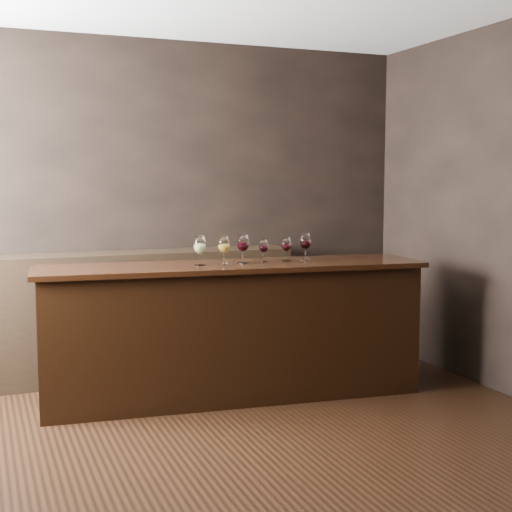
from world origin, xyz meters
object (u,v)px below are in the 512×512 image
object	(u,v)px
glass_amber	(224,245)
glass_red_c	(286,245)
bar_counter	(233,333)
back_bar_shelf	(121,315)
glass_red_a	(243,244)
glass_red_d	(305,242)
glass_white	(200,245)
glass_red_b	(264,246)

from	to	relation	value
glass_amber	glass_red_c	world-z (taller)	glass_amber
bar_counter	back_bar_shelf	size ratio (longest dim) A/B	0.97
glass_red_a	glass_red_d	xyz separation A→B (m)	(0.52, 0.01, -0.00)
glass_red_a	glass_red_c	size ratio (longest dim) A/B	1.17
glass_white	glass_red_a	bearing A→B (deg)	0.91
glass_red_c	glass_red_d	xyz separation A→B (m)	(0.16, -0.00, 0.02)
glass_red_c	bar_counter	bearing A→B (deg)	-176.94
glass_red_a	bar_counter	bearing A→B (deg)	-175.19
glass_amber	back_bar_shelf	bearing A→B (deg)	123.86
bar_counter	glass_amber	bearing A→B (deg)	-155.16
back_bar_shelf	glass_red_a	bearing A→B (deg)	-48.36
glass_white	back_bar_shelf	bearing A→B (deg)	116.06
back_bar_shelf	glass_red_b	bearing A→B (deg)	-41.76
glass_red_a	glass_red_b	world-z (taller)	glass_red_a
glass_amber	glass_red_a	bearing A→B (deg)	11.55
glass_red_c	glass_white	bearing A→B (deg)	-178.20
glass_red_d	glass_white	bearing A→B (deg)	-178.75
glass_red_a	glass_red_b	xyz separation A→B (m)	(0.17, 0.02, -0.03)
back_bar_shelf	glass_white	size ratio (longest dim) A/B	13.29
glass_white	glass_red_a	distance (m)	0.34
glass_red_b	glass_red_d	world-z (taller)	glass_red_d
bar_counter	back_bar_shelf	bearing A→B (deg)	133.76
glass_amber	glass_red_c	xyz separation A→B (m)	(0.52, 0.05, -0.02)
back_bar_shelf	glass_white	xyz separation A→B (m)	(0.42, -0.85, 0.64)
glass_red_b	glass_white	bearing A→B (deg)	-177.08
glass_white	glass_red_c	size ratio (longest dim) A/B	1.18
glass_white	glass_red_b	xyz separation A→B (m)	(0.51, 0.03, -0.03)
bar_counter	glass_red_c	size ratio (longest dim) A/B	15.19
bar_counter	glass_amber	distance (m)	0.67
bar_counter	glass_red_d	bearing A→B (deg)	7.79
glass_white	glass_red_d	world-z (taller)	glass_white
glass_red_b	glass_red_c	world-z (taller)	glass_red_c
glass_amber	glass_red_a	distance (m)	0.17
glass_red_c	glass_red_b	bearing A→B (deg)	178.75
bar_counter	glass_amber	size ratio (longest dim) A/B	13.28
bar_counter	back_bar_shelf	distance (m)	1.08
bar_counter	glass_red_b	xyz separation A→B (m)	(0.26, 0.03, 0.64)
bar_counter	glass_amber	xyz separation A→B (m)	(-0.08, -0.03, 0.66)
glass_white	glass_amber	distance (m)	0.18
bar_counter	glass_red_c	distance (m)	0.78
glass_white	glass_red_d	size ratio (longest dim) A/B	1.03
bar_counter	glass_red_b	size ratio (longest dim) A/B	15.95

